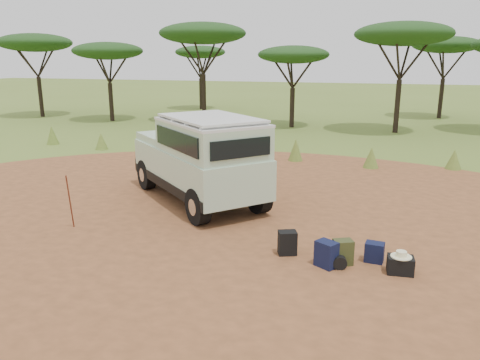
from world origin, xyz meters
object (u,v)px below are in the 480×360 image
(backpack_olive, at_px, (343,252))
(safari_vehicle, at_px, (200,160))
(duffel_navy, at_px, (374,252))
(backpack_black, at_px, (287,243))
(walking_staff, at_px, (70,202))
(backpack_navy, at_px, (326,254))
(hard_case, at_px, (400,265))

(backpack_olive, bearing_deg, safari_vehicle, 118.18)
(backpack_olive, bearing_deg, duffel_navy, 1.44)
(backpack_olive, xyz_separation_m, duffel_navy, (0.62, 0.32, -0.05))
(backpack_black, relative_size, duffel_navy, 1.24)
(backpack_black, bearing_deg, walking_staff, 158.22)
(walking_staff, distance_m, backpack_black, 5.42)
(safari_vehicle, bearing_deg, backpack_black, -0.84)
(backpack_black, bearing_deg, safari_vehicle, 114.36)
(safari_vehicle, relative_size, duffel_navy, 12.46)
(backpack_black, height_order, backpack_navy, backpack_navy)
(backpack_black, xyz_separation_m, duffel_navy, (1.80, 0.16, -0.05))
(walking_staff, distance_m, backpack_olive, 6.60)
(walking_staff, height_order, backpack_olive, walking_staff)
(safari_vehicle, xyz_separation_m, duffel_navy, (5.01, -2.88, -1.03))
(backpack_navy, relative_size, duffel_navy, 1.29)
(walking_staff, height_order, backpack_navy, walking_staff)
(safari_vehicle, distance_m, backpack_black, 4.52)
(hard_case, bearing_deg, backpack_black, 169.41)
(safari_vehicle, bearing_deg, backpack_olive, 6.50)
(backpack_black, height_order, hard_case, backpack_black)
(duffel_navy, bearing_deg, safari_vehicle, 156.59)
(safari_vehicle, relative_size, backpack_navy, 9.67)
(safari_vehicle, distance_m, duffel_navy, 5.87)
(safari_vehicle, relative_size, hard_case, 10.60)
(backpack_olive, bearing_deg, walking_staff, 153.19)
(safari_vehicle, distance_m, backpack_olive, 5.52)
(backpack_navy, bearing_deg, backpack_black, -171.24)
(backpack_black, relative_size, hard_case, 1.06)
(duffel_navy, bearing_deg, backpack_black, -168.58)
(backpack_black, distance_m, backpack_olive, 1.19)
(safari_vehicle, bearing_deg, duffel_navy, 12.66)
(backpack_black, bearing_deg, backpack_navy, -45.49)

